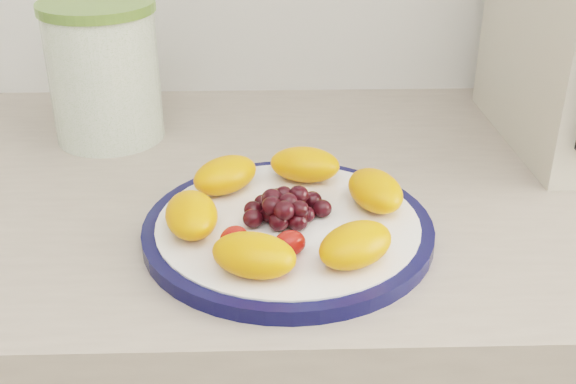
{
  "coord_description": "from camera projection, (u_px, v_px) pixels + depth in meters",
  "views": [
    {
      "loc": [
        -0.13,
        0.46,
        1.28
      ],
      "look_at": [
        -0.12,
        1.07,
        0.95
      ],
      "focal_mm": 45.0,
      "sensor_mm": 36.0,
      "label": 1
    }
  ],
  "objects": [
    {
      "name": "plate_face",
      "position": [
        288.0,
        229.0,
        0.72
      ],
      "size": [
        0.26,
        0.26,
        0.02
      ],
      "primitive_type": "cylinder",
      "color": "white",
      "rests_on": "counter"
    },
    {
      "name": "plate_rim",
      "position": [
        288.0,
        230.0,
        0.72
      ],
      "size": [
        0.29,
        0.29,
        0.01
      ],
      "primitive_type": "cylinder",
      "color": "#0C0F38",
      "rests_on": "counter"
    },
    {
      "name": "canister",
      "position": [
        105.0,
        76.0,
        0.9
      ],
      "size": [
        0.17,
        0.17,
        0.16
      ],
      "primitive_type": "cylinder",
      "rotation": [
        0.0,
        0.0,
        0.34
      ],
      "color": "#336311",
      "rests_on": "counter"
    },
    {
      "name": "fruit_plate",
      "position": [
        283.0,
        207.0,
        0.7
      ],
      "size": [
        0.25,
        0.25,
        0.04
      ],
      "color": "orange",
      "rests_on": "plate_face"
    },
    {
      "name": "canister_lid",
      "position": [
        96.0,
        6.0,
        0.86
      ],
      "size": [
        0.18,
        0.18,
        0.01
      ],
      "primitive_type": "cylinder",
      "rotation": [
        0.0,
        0.0,
        0.34
      ],
      "color": "olive",
      "rests_on": "canister"
    }
  ]
}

